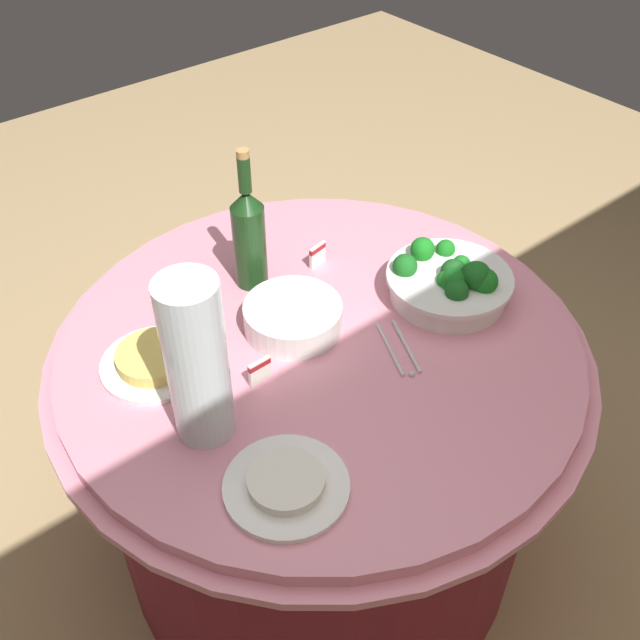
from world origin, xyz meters
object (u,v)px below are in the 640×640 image
plate_stack (293,317)px  food_plate_rice (286,484)px  label_placard_front (260,370)px  broccoli_bowl (449,282)px  wine_bottle (250,235)px  decorative_fruit_vase (198,369)px  food_plate_noodles (154,360)px  label_placard_mid (317,254)px  serving_tongs (399,350)px

plate_stack → food_plate_rice: 0.42m
plate_stack → label_placard_front: size_ratio=3.82×
broccoli_bowl → wine_bottle: (0.30, -0.32, 0.09)m
wine_bottle → decorative_fruit_vase: size_ratio=0.99×
food_plate_rice → wine_bottle: bearing=-119.6°
food_plate_noodles → label_placard_front: size_ratio=4.00×
broccoli_bowl → label_placard_mid: 0.32m
label_placard_mid → label_placard_front: bearing=34.6°
food_plate_noodles → label_placard_front: (-0.14, 0.17, 0.01)m
food_plate_rice → label_placard_mid: label_placard_mid is taller
label_placard_front → wine_bottle: bearing=-122.7°
serving_tongs → label_placard_front: (0.27, -0.11, 0.03)m
plate_stack → label_placard_front: 0.17m
decorative_fruit_vase → serving_tongs: bearing=169.4°
food_plate_noodles → serving_tongs: bearing=145.9°
decorative_fruit_vase → food_plate_rice: (-0.03, 0.20, -0.14)m
food_plate_noodles → label_placard_mid: (-0.47, -0.06, 0.01)m
serving_tongs → wine_bottle: bearing=-75.4°
wine_bottle → food_plate_rice: wine_bottle is taller
plate_stack → food_plate_rice: size_ratio=0.95×
food_plate_noodles → decorative_fruit_vase: bearing=88.1°
food_plate_rice → food_plate_noodles: bearing=-86.4°
plate_stack → label_placard_front: (0.15, 0.09, 0.00)m
serving_tongs → food_plate_rice: (0.39, 0.13, 0.01)m
plate_stack → decorative_fruit_vase: size_ratio=0.62×
plate_stack → label_placard_mid: plate_stack is taller
food_plate_rice → food_plate_noodles: (0.03, -0.40, 0.00)m
broccoli_bowl → label_placard_front: (0.48, -0.05, -0.01)m
food_plate_rice → food_plate_noodles: food_plate_noodles is taller
broccoli_bowl → plate_stack: size_ratio=1.33×
label_placard_mid → broccoli_bowl: bearing=118.1°
broccoli_bowl → decorative_fruit_vase: 0.63m
plate_stack → label_placard_mid: bearing=-142.1°
decorative_fruit_vase → food_plate_rice: size_ratio=1.55×
food_plate_rice → label_placard_front: (-0.11, -0.24, 0.02)m
plate_stack → food_plate_noodles: 0.30m
broccoli_bowl → food_plate_rice: size_ratio=1.27×
label_placard_front → food_plate_noodles: bearing=-50.3°
label_placard_front → label_placard_mid: size_ratio=1.00×
decorative_fruit_vase → food_plate_noodles: 0.24m
wine_bottle → food_plate_noodles: bearing=17.9°
decorative_fruit_vase → serving_tongs: decorative_fruit_vase is taller
broccoli_bowl → serving_tongs: broccoli_bowl is taller
plate_stack → label_placard_mid: size_ratio=3.82×
label_placard_front → decorative_fruit_vase: bearing=12.5°
broccoli_bowl → plate_stack: bearing=-22.7°
label_placard_mid → food_plate_rice: bearing=46.2°
food_plate_noodles → food_plate_rice: bearing=93.6°
label_placard_front → serving_tongs: bearing=157.9°
decorative_fruit_vase → wine_bottle: bearing=-136.6°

